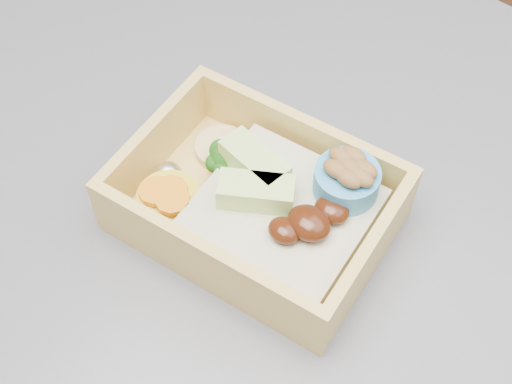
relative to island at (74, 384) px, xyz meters
The scene contains 2 objects.
island is the anchor object (origin of this frame).
bento_box 0.54m from the island, 26.24° to the left, with size 0.19×0.15×0.06m.
Camera 1 is at (0.38, -0.21, 1.33)m, focal length 50.00 mm.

